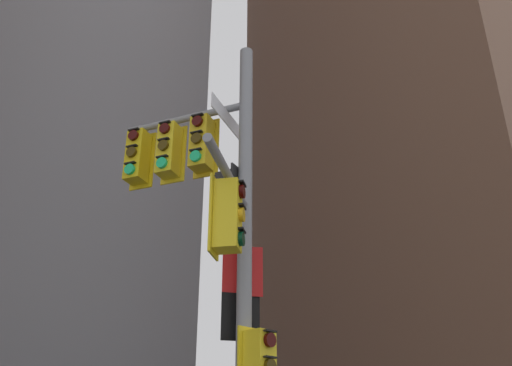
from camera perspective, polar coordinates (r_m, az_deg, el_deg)
The scene contains 3 objects.
building_tower_right at distance 29.72m, azimuth 19.41°, elevation 13.38°, with size 15.14×15.14×40.44m, color brown.
building_mid_block at distance 38.48m, azimuth -18.41°, elevation 13.94°, with size 13.73×13.73×51.74m, color #9399A3.
signal_pole_assembly at distance 8.81m, azimuth -4.20°, elevation -5.00°, with size 2.08×3.81×8.93m.
Camera 1 is at (-3.44, -7.45, 2.35)m, focal length 38.76 mm.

